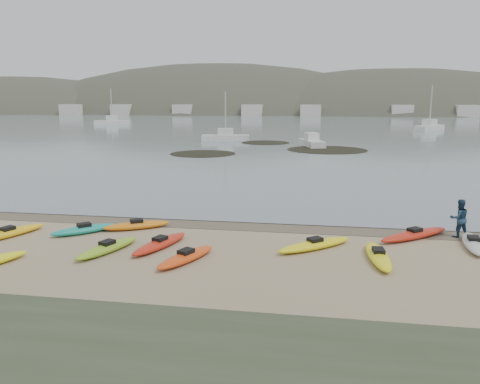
# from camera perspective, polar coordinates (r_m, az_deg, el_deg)

# --- Properties ---
(ground) EXTENTS (600.00, 600.00, 0.00)m
(ground) POSITION_cam_1_polar(r_m,az_deg,el_deg) (22.38, 0.00, -3.77)
(ground) COLOR tan
(ground) RESTS_ON ground
(wet_sand) EXTENTS (60.00, 60.00, 0.00)m
(wet_sand) POSITION_cam_1_polar(r_m,az_deg,el_deg) (22.10, -0.13, -3.96)
(wet_sand) COLOR brown
(wet_sand) RESTS_ON ground
(water) EXTENTS (1200.00, 1200.00, 0.00)m
(water) POSITION_cam_1_polar(r_m,az_deg,el_deg) (321.41, 8.86, 10.06)
(water) COLOR slate
(water) RESTS_ON ground
(kayaks) EXTENTS (20.73, 9.78, 0.34)m
(kayaks) POSITION_cam_1_polar(r_m,az_deg,el_deg) (18.78, -4.32, -6.22)
(kayaks) COLOR orange
(kayaks) RESTS_ON ground
(person_east) EXTENTS (0.92, 0.78, 1.65)m
(person_east) POSITION_cam_1_polar(r_m,az_deg,el_deg) (21.97, 25.16, -2.92)
(person_east) COLOR navy
(person_east) RESTS_ON ground
(kelp_mats) EXTENTS (21.48, 20.93, 0.04)m
(kelp_mats) POSITION_cam_1_polar(r_m,az_deg,el_deg) (55.73, 4.71, 5.25)
(kelp_mats) COLOR black
(kelp_mats) RESTS_ON water
(moored_boats) EXTENTS (107.85, 80.29, 1.22)m
(moored_boats) POSITION_cam_1_polar(r_m,az_deg,el_deg) (99.60, 13.97, 7.88)
(moored_boats) COLOR silver
(moored_boats) RESTS_ON ground
(far_hills) EXTENTS (550.00, 135.00, 80.00)m
(far_hills) POSITION_cam_1_polar(r_m,az_deg,el_deg) (219.35, 18.78, 4.94)
(far_hills) COLOR #384235
(far_hills) RESTS_ON ground
(far_town) EXTENTS (199.00, 5.00, 4.00)m
(far_town) POSITION_cam_1_polar(r_m,az_deg,el_deg) (166.40, 10.35, 9.74)
(far_town) COLOR beige
(far_town) RESTS_ON ground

